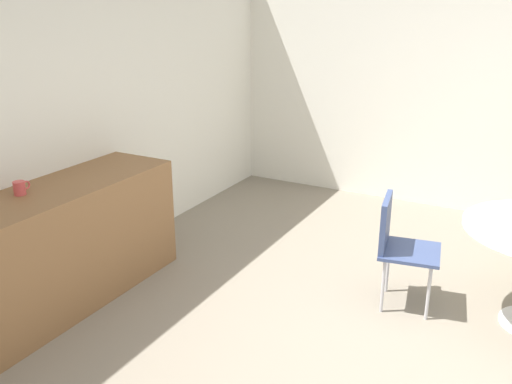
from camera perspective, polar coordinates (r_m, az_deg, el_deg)
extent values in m
plane|color=gray|center=(3.73, 18.34, -17.32)|extent=(6.00, 6.00, 0.00)
cube|color=white|center=(4.60, -19.42, 7.39)|extent=(6.00, 0.10, 2.60)
cube|color=brown|center=(4.12, -22.80, -6.90)|extent=(2.59, 0.60, 0.90)
cylinder|color=silver|center=(4.40, 17.55, -7.96)|extent=(0.02, 0.02, 0.42)
cylinder|color=silver|center=(4.12, 17.37, -9.90)|extent=(0.02, 0.02, 0.42)
cylinder|color=silver|center=(4.41, 13.44, -7.51)|extent=(0.02, 0.02, 0.42)
cylinder|color=silver|center=(4.13, 12.97, -9.40)|extent=(0.02, 0.02, 0.42)
cube|color=#384772|center=(4.17, 15.61, -5.93)|extent=(0.48, 0.48, 0.03)
cube|color=#384772|center=(4.10, 13.22, -3.06)|extent=(0.38, 0.10, 0.38)
cylinder|color=#D84C4C|center=(4.09, -23.22, 0.37)|extent=(0.08, 0.08, 0.09)
torus|color=#D84C4C|center=(4.12, -22.61, 0.67)|extent=(0.06, 0.01, 0.06)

